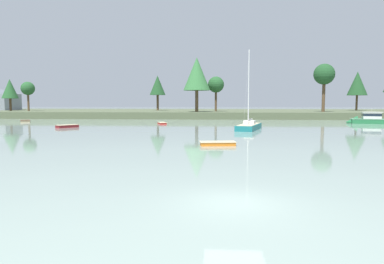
{
  "coord_description": "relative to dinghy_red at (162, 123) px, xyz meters",
  "views": [
    {
      "loc": [
        -0.78,
        -13.66,
        3.99
      ],
      "look_at": [
        -3.4,
        24.62,
        0.69
      ],
      "focal_mm": 32.69,
      "sensor_mm": 36.0,
      "label": 1
    }
  ],
  "objects": [
    {
      "name": "shore_tree_right_mid",
      "position": [
        -39.83,
        26.91,
        7.35
      ],
      "size": [
        3.51,
        3.51,
        7.73
      ],
      "color": "brown",
      "rests_on": "far_shore_bank"
    },
    {
      "name": "dinghy_sand",
      "position": [
        -27.99,
        4.09,
        0.02
      ],
      "size": [
        3.45,
        4.21,
        0.58
      ],
      "color": "tan",
      "rests_on": "ground"
    },
    {
      "name": "dinghy_red",
      "position": [
        0.0,
        0.0,
        0.0
      ],
      "size": [
        2.21,
        3.32,
        0.47
      ],
      "color": "#B2231E",
      "rests_on": "ground"
    },
    {
      "name": "cruiser_green",
      "position": [
        37.86,
        4.36,
        0.39
      ],
      "size": [
        8.7,
        4.51,
        3.92
      ],
      "color": "#236B3D",
      "rests_on": "ground"
    },
    {
      "name": "shore_tree_right",
      "position": [
        35.98,
        25.19,
        10.45
      ],
      "size": [
        5.06,
        5.06,
        11.67
      ],
      "color": "brown",
      "rests_on": "far_shore_bank"
    },
    {
      "name": "dinghy_orange",
      "position": [
        9.91,
        -30.53,
        0.01
      ],
      "size": [
        3.45,
        1.92,
        0.5
      ],
      "color": "orange",
      "rests_on": "ground"
    },
    {
      "name": "sailboat_teal",
      "position": [
        14.56,
        -11.44,
        0.12
      ],
      "size": [
        4.62,
        8.82,
        11.9
      ],
      "color": "#196B70",
      "rests_on": "ground"
    },
    {
      "name": "shore_tree_far_left",
      "position": [
        5.06,
        22.47,
        10.59
      ],
      "size": [
        6.48,
        6.48,
        13.14
      ],
      "color": "brown",
      "rests_on": "far_shore_bank"
    },
    {
      "name": "shore_tree_inland_c",
      "position": [
        49.28,
        38.98,
        9.02
      ],
      "size": [
        5.41,
        5.41,
        10.89
      ],
      "color": "brown",
      "rests_on": "far_shore_bank"
    },
    {
      "name": "ground_plane",
      "position": [
        10.52,
        -48.92,
        -0.12
      ],
      "size": [
        522.02,
        522.02,
        0.0
      ],
      "primitive_type": "plane",
      "color": "gray"
    },
    {
      "name": "shore_tree_center_left",
      "position": [
        -6.9,
        36.63,
        8.54
      ],
      "size": [
        4.49,
        4.49,
        9.89
      ],
      "color": "brown",
      "rests_on": "far_shore_bank"
    },
    {
      "name": "far_shore_bank",
      "position": [
        10.52,
        38.55,
        0.68
      ],
      "size": [
        234.91,
        42.82,
        1.61
      ],
      "primitive_type": "cube",
      "color": "#4C563D",
      "rests_on": "ground"
    },
    {
      "name": "shore_tree_left_mid",
      "position": [
        9.7,
        27.11,
        8.21
      ],
      "size": [
        4.09,
        4.09,
        8.86
      ],
      "color": "brown",
      "rests_on": "far_shore_bank"
    },
    {
      "name": "dinghy_maroon",
      "position": [
        -13.46,
        -9.61,
        0.04
      ],
      "size": [
        3.24,
        3.55,
        0.64
      ],
      "color": "maroon",
      "rests_on": "ground"
    },
    {
      "name": "shore_tree_inland_a",
      "position": [
        -45.59,
        28.26,
        7.38
      ],
      "size": [
        4.26,
        4.26,
        8.56
      ],
      "color": "brown",
      "rests_on": "far_shore_bank"
    }
  ]
}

